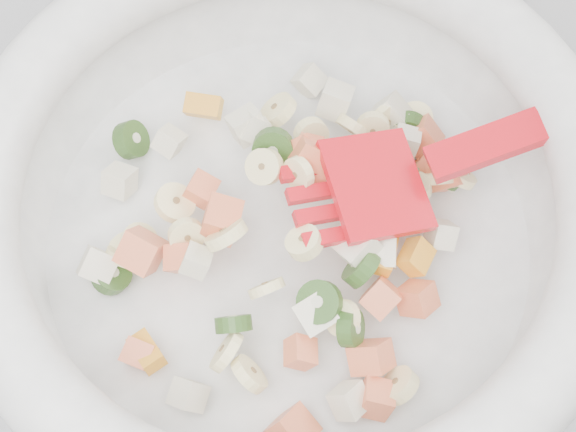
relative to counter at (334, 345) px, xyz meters
name	(u,v)px	position (x,y,z in m)	size (l,w,h in m)	color
counter	(334,345)	(0.00, 0.00, 0.00)	(2.00, 0.60, 0.90)	gray
mixing_bowl	(289,206)	(-0.08, -0.05, 0.51)	(0.53, 0.42, 0.13)	white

